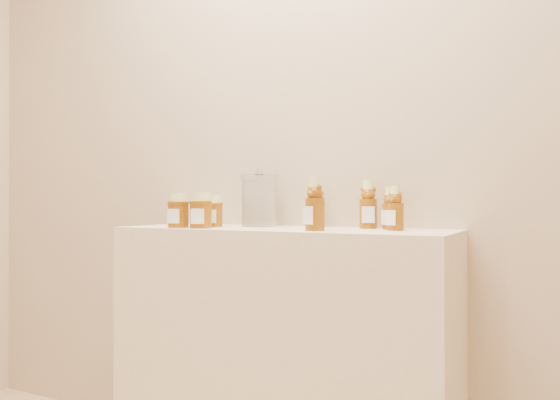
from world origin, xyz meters
The scene contains 11 objects.
wall_back centered at (0.00, 1.75, 1.35)m, with size 3.50×0.02×2.70m, color tan.
display_table centered at (0.00, 1.55, 0.45)m, with size 1.20×0.40×0.90m, color beige.
bear_bottle_back_left centered at (0.08, 1.68, 0.99)m, with size 0.06×0.06×0.17m, color #683508, non-canonical shape.
bear_bottle_back_mid centered at (0.28, 1.68, 1.00)m, with size 0.07×0.07×0.19m, color #683508, non-canonical shape.
bear_bottle_back_right centered at (0.36, 1.65, 0.98)m, with size 0.06×0.06×0.16m, color #683508, non-canonical shape.
bear_bottle_front_left centered at (0.17, 1.46, 1.00)m, with size 0.07×0.07×0.20m, color #683508, non-canonical shape.
bear_bottle_front_right centered at (0.40, 1.58, 0.98)m, with size 0.06×0.06×0.17m, color #683508, non-canonical shape.
honey_jar_left centered at (-0.36, 1.43, 0.96)m, with size 0.08×0.08×0.12m, color #683508, non-canonical shape.
honey_jar_back centered at (-0.28, 1.54, 0.96)m, with size 0.07×0.07×0.12m, color #683508, non-canonical shape.
honey_jar_front centered at (-0.26, 1.43, 0.96)m, with size 0.08×0.08×0.13m, color #683508, non-canonical shape.
glass_canister centered at (-0.14, 1.64, 1.01)m, with size 0.14×0.14×0.21m, color white, non-canonical shape.
Camera 1 is at (0.89, -0.16, 0.99)m, focal length 35.00 mm.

